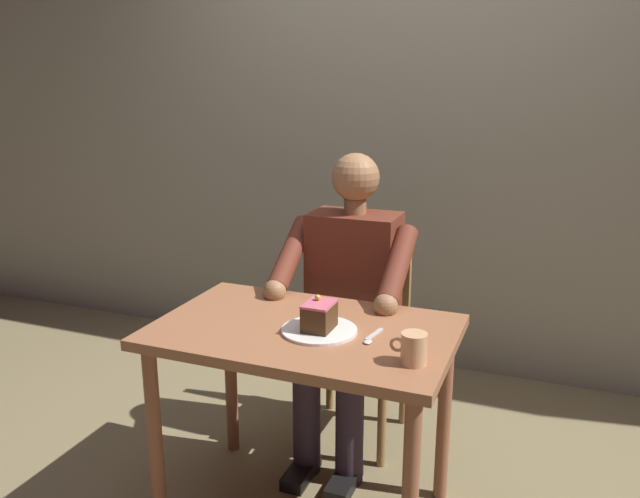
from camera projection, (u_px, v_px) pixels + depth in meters
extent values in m
cube|color=gray|center=(413.00, 86.00, 3.25)|extent=(6.40, 0.12, 3.00)
cube|color=#9A603E|center=(304.00, 332.00, 2.14)|extent=(1.01, 0.64, 0.04)
cylinder|color=#91563A|center=(410.00, 498.00, 1.84)|extent=(0.05, 0.05, 0.71)
cylinder|color=#91563A|center=(155.00, 437.00, 2.16)|extent=(0.05, 0.05, 0.71)
cylinder|color=#91563A|center=(444.00, 413.00, 2.31)|extent=(0.05, 0.05, 0.71)
cylinder|color=#91563A|center=(231.00, 373.00, 2.63)|extent=(0.05, 0.05, 0.71)
cube|color=olive|center=(355.00, 342.00, 2.71)|extent=(0.42, 0.42, 0.04)
cube|color=olive|center=(369.00, 275.00, 2.81)|extent=(0.38, 0.04, 0.45)
cylinder|color=olive|center=(382.00, 416.00, 2.54)|extent=(0.04, 0.04, 0.45)
cylinder|color=olive|center=(300.00, 400.00, 2.67)|extent=(0.04, 0.04, 0.45)
cylinder|color=olive|center=(404.00, 378.00, 2.86)|extent=(0.04, 0.04, 0.45)
cylinder|color=olive|center=(330.00, 365.00, 2.99)|extent=(0.04, 0.04, 0.45)
cube|color=maroon|center=(354.00, 278.00, 2.61)|extent=(0.36, 0.22, 0.55)
sphere|color=#996A46|center=(355.00, 177.00, 2.50)|extent=(0.19, 0.19, 0.19)
cylinder|color=#996A46|center=(355.00, 206.00, 2.53)|extent=(0.09, 0.09, 0.06)
cylinder|color=maroon|center=(398.00, 265.00, 2.38)|extent=(0.08, 0.33, 0.26)
sphere|color=#996A46|center=(386.00, 306.00, 2.26)|extent=(0.09, 0.09, 0.09)
cylinder|color=maroon|center=(291.00, 253.00, 2.53)|extent=(0.08, 0.33, 0.26)
sphere|color=#996A46|center=(275.00, 291.00, 2.42)|extent=(0.09, 0.09, 0.09)
cylinder|color=#312533|center=(365.00, 358.00, 2.55)|extent=(0.13, 0.38, 0.14)
cylinder|color=#312533|center=(323.00, 351.00, 2.61)|extent=(0.13, 0.38, 0.14)
cylinder|color=#312533|center=(349.00, 432.00, 2.45)|extent=(0.11, 0.11, 0.43)
cube|color=black|center=(344.00, 483.00, 2.44)|extent=(0.09, 0.22, 0.05)
cylinder|color=#312533|center=(307.00, 423.00, 2.51)|extent=(0.11, 0.11, 0.43)
cube|color=black|center=(301.00, 472.00, 2.51)|extent=(0.09, 0.22, 0.05)
cylinder|color=white|center=(319.00, 330.00, 2.10)|extent=(0.25, 0.25, 0.01)
cube|color=#432A14|center=(319.00, 317.00, 2.08)|extent=(0.09, 0.12, 0.08)
cube|color=#D76077|center=(319.00, 304.00, 2.07)|extent=(0.09, 0.12, 0.01)
sphere|color=gold|center=(317.00, 298.00, 2.09)|extent=(0.02, 0.02, 0.02)
cylinder|color=tan|center=(414.00, 349.00, 1.85)|extent=(0.08, 0.08, 0.10)
torus|color=tan|center=(397.00, 344.00, 1.87)|extent=(0.05, 0.01, 0.05)
cylinder|color=black|center=(414.00, 335.00, 1.84)|extent=(0.07, 0.07, 0.01)
cube|color=silver|center=(374.00, 334.00, 2.07)|extent=(0.03, 0.11, 0.01)
ellipsoid|color=silver|center=(368.00, 342.00, 2.01)|extent=(0.03, 0.04, 0.01)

